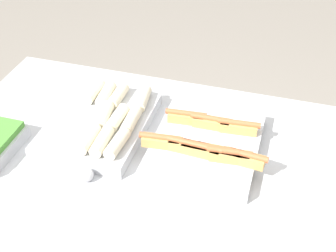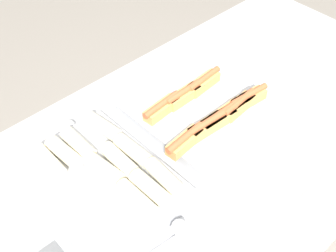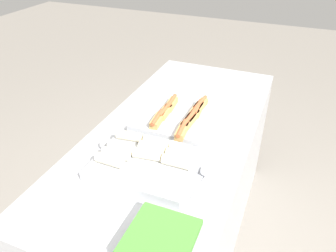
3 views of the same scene
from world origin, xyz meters
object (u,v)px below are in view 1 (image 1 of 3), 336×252
(tray_wraps, at_px, (102,122))
(tray_hotdogs, at_px, (207,144))
(serving_spoon_far, at_px, (137,90))
(serving_spoon_near, at_px, (83,175))

(tray_wraps, bearing_deg, tray_hotdogs, -1.35)
(tray_hotdogs, relative_size, serving_spoon_far, 2.12)
(serving_spoon_near, xyz_separation_m, serving_spoon_far, (0.00, 0.54, -0.00))
(serving_spoon_near, relative_size, serving_spoon_far, 0.97)
(tray_wraps, bearing_deg, serving_spoon_far, 80.50)
(tray_hotdogs, bearing_deg, tray_wraps, 178.65)
(tray_wraps, height_order, serving_spoon_far, tray_wraps)
(tray_wraps, xyz_separation_m, serving_spoon_near, (0.04, -0.27, -0.02))
(serving_spoon_near, bearing_deg, tray_hotdogs, 35.15)
(serving_spoon_near, distance_m, serving_spoon_far, 0.54)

